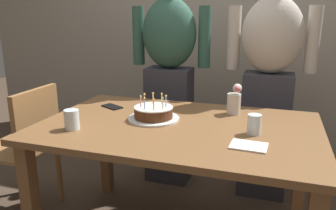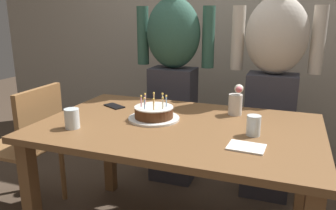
% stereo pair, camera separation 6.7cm
% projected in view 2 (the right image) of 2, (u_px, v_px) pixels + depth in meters
% --- Properties ---
extents(back_wall, '(5.20, 0.10, 2.60)m').
position_uv_depth(back_wall, '(233.00, 16.00, 3.08)').
color(back_wall, '#9E9384').
rests_on(back_wall, ground_plane).
extents(dining_table, '(1.50, 0.96, 0.74)m').
position_uv_depth(dining_table, '(178.00, 141.00, 1.85)').
color(dining_table, brown).
rests_on(dining_table, ground_plane).
extents(birthday_cake, '(0.29, 0.29, 0.14)m').
position_uv_depth(birthday_cake, '(154.00, 113.00, 1.91)').
color(birthday_cake, white).
rests_on(birthday_cake, dining_table).
extents(water_glass_near, '(0.08, 0.08, 0.10)m').
position_uv_depth(water_glass_near, '(72.00, 118.00, 1.76)').
color(water_glass_near, silver).
rests_on(water_glass_near, dining_table).
extents(water_glass_far, '(0.07, 0.07, 0.10)m').
position_uv_depth(water_glass_far, '(254.00, 125.00, 1.65)').
color(water_glass_far, silver).
rests_on(water_glass_far, dining_table).
extents(cell_phone, '(0.16, 0.13, 0.01)m').
position_uv_depth(cell_phone, '(114.00, 106.00, 2.17)').
color(cell_phone, black).
rests_on(cell_phone, dining_table).
extents(napkin_stack, '(0.17, 0.13, 0.01)m').
position_uv_depth(napkin_stack, '(246.00, 147.00, 1.51)').
color(napkin_stack, white).
rests_on(napkin_stack, dining_table).
extents(flower_vase, '(0.08, 0.08, 0.18)m').
position_uv_depth(flower_vase, '(236.00, 102.00, 1.98)').
color(flower_vase, silver).
rests_on(flower_vase, dining_table).
extents(person_man_bearded, '(0.61, 0.27, 1.66)m').
position_uv_depth(person_man_bearded, '(173.00, 74.00, 2.57)').
color(person_man_bearded, '#33333D').
rests_on(person_man_bearded, ground_plane).
extents(person_woman_cardigan, '(0.61, 0.27, 1.66)m').
position_uv_depth(person_woman_cardigan, '(273.00, 81.00, 2.32)').
color(person_woman_cardigan, '#33333D').
rests_on(person_woman_cardigan, ground_plane).
extents(dining_chair, '(0.42, 0.42, 0.87)m').
position_uv_depth(dining_chair, '(31.00, 140.00, 2.21)').
color(dining_chair, olive).
rests_on(dining_chair, ground_plane).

